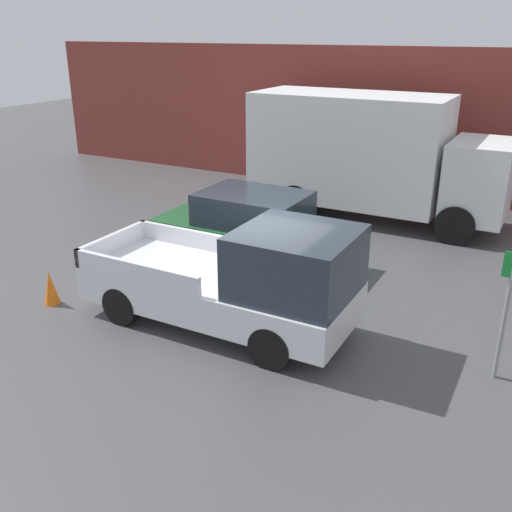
# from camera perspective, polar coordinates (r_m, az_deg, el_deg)

# --- Properties ---
(ground_plane) EXTENTS (60.00, 60.00, 0.00)m
(ground_plane) POSITION_cam_1_polar(r_m,az_deg,el_deg) (11.06, -0.82, -5.82)
(ground_plane) COLOR #4C4C4F
(building_wall) EXTENTS (28.00, 0.15, 4.63)m
(building_wall) POSITION_cam_1_polar(r_m,az_deg,el_deg) (19.10, 13.96, 12.74)
(building_wall) COLOR brown
(building_wall) RESTS_ON ground
(pickup_truck) EXTENTS (5.01, 2.02, 2.07)m
(pickup_truck) POSITION_cam_1_polar(r_m,az_deg,el_deg) (10.13, -1.45, -2.52)
(pickup_truck) COLOR silver
(pickup_truck) RESTS_ON ground
(car) EXTENTS (4.31, 1.98, 1.70)m
(car) POSITION_cam_1_polar(r_m,az_deg,el_deg) (13.14, -0.58, 2.83)
(car) COLOR #1E592D
(car) RESTS_ON ground
(delivery_truck) EXTENTS (7.06, 2.44, 3.46)m
(delivery_truck) POSITION_cam_1_polar(r_m,az_deg,el_deg) (16.56, 11.12, 10.03)
(delivery_truck) COLOR white
(delivery_truck) RESTS_ON ground
(parking_sign) EXTENTS (0.30, 0.07, 2.22)m
(parking_sign) POSITION_cam_1_polar(r_m,az_deg,el_deg) (9.38, 23.78, -4.58)
(parking_sign) COLOR gray
(parking_sign) RESTS_ON ground
(traffic_cone) EXTENTS (0.31, 0.31, 0.68)m
(traffic_cone) POSITION_cam_1_polar(r_m,az_deg,el_deg) (12.03, -19.85, -3.02)
(traffic_cone) COLOR orange
(traffic_cone) RESTS_ON ground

